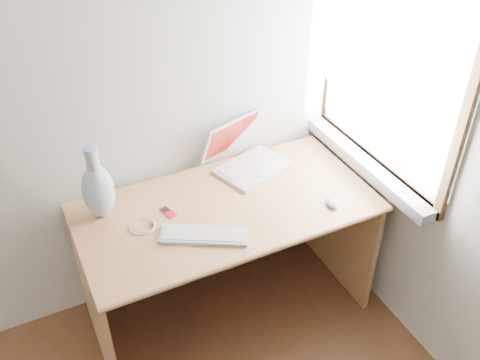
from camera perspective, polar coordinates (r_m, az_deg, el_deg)
name	(u,v)px	position (r m, az deg, el deg)	size (l,w,h in m)	color
window	(384,72)	(2.53, 15.09, 11.05)	(0.11, 0.99, 1.10)	white
desk	(220,228)	(2.69, -2.18, -5.15)	(1.39, 0.69, 0.73)	tan
laptop	(249,156)	(2.74, 0.97, 2.61)	(0.41, 0.39, 0.24)	white
external_keyboard	(204,235)	(2.33, -3.89, -5.89)	(0.39, 0.29, 0.02)	silver
mouse	(332,202)	(2.53, 9.82, -2.35)	(0.05, 0.09, 0.03)	white
ipod	(168,212)	(2.48, -7.68, -3.42)	(0.06, 0.09, 0.01)	red
cable_coil	(142,226)	(2.42, -10.39, -4.90)	(0.12, 0.12, 0.01)	silver
remote	(170,239)	(2.34, -7.45, -6.22)	(0.03, 0.08, 0.01)	silver
vase	(98,189)	(2.44, -14.91, -0.94)	(0.14, 0.14, 0.36)	silver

